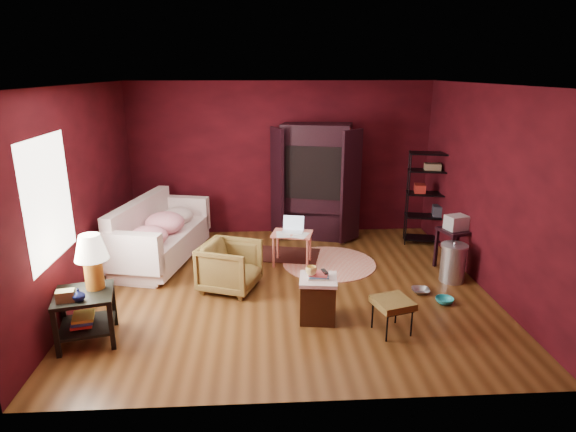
# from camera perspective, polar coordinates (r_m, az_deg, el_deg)

# --- Properties ---
(room) EXTENTS (5.54, 5.04, 2.84)m
(room) POSITION_cam_1_polar(r_m,az_deg,el_deg) (6.47, -0.24, 2.85)
(room) COLOR brown
(room) RESTS_ON ground
(sofa) EXTENTS (1.08, 2.13, 0.80)m
(sofa) POSITION_cam_1_polar(r_m,az_deg,el_deg) (7.99, -14.84, -2.49)
(sofa) COLOR white
(sofa) RESTS_ON ground
(armchair) EXTENTS (0.90, 0.92, 0.75)m
(armchair) POSITION_cam_1_polar(r_m,az_deg,el_deg) (6.80, -6.89, -5.70)
(armchair) COLOR black
(armchair) RESTS_ON ground
(pet_bowl_steel) EXTENTS (0.26, 0.09, 0.25)m
(pet_bowl_steel) POSITION_cam_1_polar(r_m,az_deg,el_deg) (6.98, 15.50, -7.85)
(pet_bowl_steel) COLOR #ABADB2
(pet_bowl_steel) RESTS_ON ground
(pet_bowl_turquoise) EXTENTS (0.24, 0.09, 0.24)m
(pet_bowl_turquoise) POSITION_cam_1_polar(r_m,az_deg,el_deg) (6.79, 18.12, -8.89)
(pet_bowl_turquoise) COLOR #25A8AF
(pet_bowl_turquoise) RESTS_ON ground
(vase) EXTENTS (0.15, 0.16, 0.14)m
(vase) POSITION_cam_1_polar(r_m,az_deg,el_deg) (5.70, -23.57, -8.58)
(vase) COLOR #0D1341
(vase) RESTS_ON side_table
(mug) EXTENTS (0.16, 0.15, 0.13)m
(mug) POSITION_cam_1_polar(r_m,az_deg,el_deg) (5.80, 2.76, -6.37)
(mug) COLOR #FDD97C
(mug) RESTS_ON hamper
(side_table) EXTENTS (0.75, 0.75, 1.23)m
(side_table) POSITION_cam_1_polar(r_m,az_deg,el_deg) (5.88, -22.60, -6.82)
(side_table) COLOR black
(side_table) RESTS_ON ground
(sofa_cushions) EXTENTS (1.34, 2.34, 0.92)m
(sofa_cushions) POSITION_cam_1_polar(r_m,az_deg,el_deg) (7.95, -15.13, -2.18)
(sofa_cushions) COLOR white
(sofa_cushions) RESTS_ON sofa
(hamper) EXTENTS (0.51, 0.51, 0.64)m
(hamper) POSITION_cam_1_polar(r_m,az_deg,el_deg) (6.02, 3.57, -9.64)
(hamper) COLOR #42210F
(hamper) RESTS_ON ground
(footstool) EXTENTS (0.51, 0.51, 0.42)m
(footstool) POSITION_cam_1_polar(r_m,az_deg,el_deg) (5.82, 12.31, -10.17)
(footstool) COLOR black
(footstool) RESTS_ON ground
(rug_round) EXTENTS (1.60, 1.60, 0.01)m
(rug_round) POSITION_cam_1_polar(r_m,az_deg,el_deg) (7.78, 4.89, -5.59)
(rug_round) COLOR #F8E7CF
(rug_round) RESTS_ON ground
(rug_oriental) EXTENTS (1.22, 0.95, 0.01)m
(rug_oriental) POSITION_cam_1_polar(r_m,az_deg,el_deg) (8.07, -0.28, -4.61)
(rug_oriental) COLOR #501B15
(rug_oriental) RESTS_ON ground
(laptop_desk) EXTENTS (0.70, 0.58, 0.76)m
(laptop_desk) POSITION_cam_1_polar(r_m,az_deg,el_deg) (7.57, 0.50, -2.39)
(laptop_desk) COLOR #FF8874
(laptop_desk) RESTS_ON ground
(tv_armoire) EXTENTS (1.58, 1.11, 2.08)m
(tv_armoire) POSITION_cam_1_polar(r_m,az_deg,el_deg) (8.73, 3.30, 4.36)
(tv_armoire) COLOR black
(tv_armoire) RESTS_ON ground
(wire_shelving) EXTENTS (0.86, 0.51, 1.64)m
(wire_shelving) POSITION_cam_1_polar(r_m,az_deg,el_deg) (8.74, 16.56, 2.46)
(wire_shelving) COLOR black
(wire_shelving) RESTS_ON ground
(small_stand) EXTENTS (0.54, 0.54, 0.87)m
(small_stand) POSITION_cam_1_polar(r_m,az_deg,el_deg) (7.76, 19.27, -1.51)
(small_stand) COLOR black
(small_stand) RESTS_ON ground
(trash_can) EXTENTS (0.48, 0.48, 0.61)m
(trash_can) POSITION_cam_1_polar(r_m,az_deg,el_deg) (7.44, 18.96, -5.25)
(trash_can) COLOR silver
(trash_can) RESTS_ON ground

